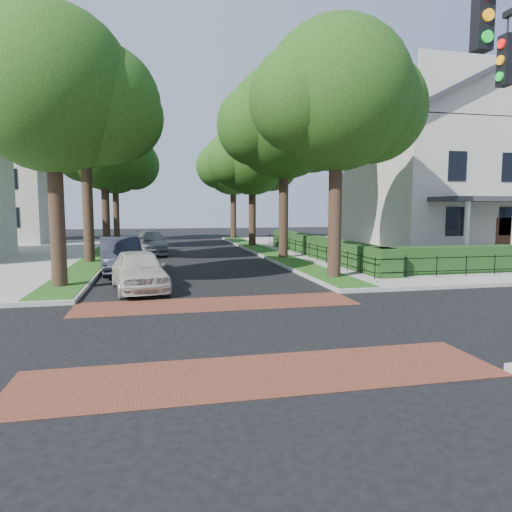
{
  "coord_description": "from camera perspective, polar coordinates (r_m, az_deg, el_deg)",
  "views": [
    {
      "loc": [
        -1.89,
        -11.19,
        3.08
      ],
      "look_at": [
        1.1,
        2.53,
        1.6
      ],
      "focal_mm": 32.0,
      "sensor_mm": 36.0,
      "label": 1
    }
  ],
  "objects": [
    {
      "name": "tree_left_back",
      "position": [
        44.77,
        -17.1,
        11.29
      ],
      "size": [
        7.75,
        6.66,
        10.44
      ],
      "color": "black",
      "rests_on": "sidewalk_nw"
    },
    {
      "name": "grass_strip_ne",
      "position": [
        31.29,
        1.21,
        0.65
      ],
      "size": [
        1.6,
        29.8,
        0.02
      ],
      "primitive_type": "cube",
      "color": "#164714",
      "rests_on": "sidewalk_ne"
    },
    {
      "name": "fence_main_road",
      "position": [
        27.73,
        6.21,
        0.84
      ],
      "size": [
        0.06,
        18.0,
        0.9
      ],
      "primitive_type": null,
      "color": "black",
      "rests_on": "sidewalk_ne"
    },
    {
      "name": "parked_car_rear",
      "position": [
        31.39,
        -13.04,
        1.63
      ],
      "size": [
        2.28,
        5.37,
        1.54
      ],
      "primitive_type": "imported",
      "rotation": [
        0.0,
        0.0,
        0.02
      ],
      "color": "slate",
      "rests_on": "ground"
    },
    {
      "name": "tree_right_back",
      "position": [
        45.24,
        -2.79,
        11.31
      ],
      "size": [
        7.5,
        6.45,
        10.2
      ],
      "color": "black",
      "rests_on": "sidewalk_ne"
    },
    {
      "name": "house_victorian",
      "position": [
        33.46,
        23.59,
        10.55
      ],
      "size": [
        13.0,
        13.05,
        12.48
      ],
      "color": "beige",
      "rests_on": "sidewalk_ne"
    },
    {
      "name": "parked_car_middle",
      "position": [
        22.7,
        -16.58,
        0.11
      ],
      "size": [
        2.48,
        5.33,
        1.69
      ],
      "primitive_type": "imported",
      "rotation": [
        0.0,
        0.0,
        0.14
      ],
      "color": "#202330",
      "rests_on": "ground"
    },
    {
      "name": "tree_left_mid",
      "position": [
        27.17,
        -20.39,
        16.81
      ],
      "size": [
        8.0,
        6.88,
        11.48
      ],
      "color": "black",
      "rests_on": "sidewalk_nw"
    },
    {
      "name": "tree_left_near",
      "position": [
        19.21,
        -23.76,
        18.11
      ],
      "size": [
        7.5,
        6.45,
        10.2
      ],
      "color": "black",
      "rests_on": "sidewalk_nw"
    },
    {
      "name": "tree_right_mid",
      "position": [
        27.92,
        3.61,
        16.12
      ],
      "size": [
        8.25,
        7.09,
        11.22
      ],
      "color": "black",
      "rests_on": "sidewalk_ne"
    },
    {
      "name": "ground",
      "position": [
        11.75,
        -2.66,
        -9.18
      ],
      "size": [
        120.0,
        120.0,
        0.0
      ],
      "primitive_type": "plane",
      "color": "black",
      "rests_on": "ground"
    },
    {
      "name": "crosswalk_far",
      "position": [
        14.83,
        -4.75,
        -5.97
      ],
      "size": [
        9.0,
        2.2,
        0.01
      ],
      "primitive_type": "cube",
      "color": "brown",
      "rests_on": "ground"
    },
    {
      "name": "grass_strip_nw",
      "position": [
        30.63,
        -18.85,
        0.21
      ],
      "size": [
        1.6,
        29.8,
        0.02
      ],
      "primitive_type": "cube",
      "color": "#164714",
      "rests_on": "sidewalk_nw"
    },
    {
      "name": "sidewalk_ne",
      "position": [
        37.12,
        22.92,
        0.89
      ],
      "size": [
        30.0,
        30.0,
        0.15
      ],
      "primitive_type": "cube",
      "color": "gray",
      "rests_on": "ground"
    },
    {
      "name": "crosswalk_near",
      "position": [
        8.76,
        0.98,
        -14.51
      ],
      "size": [
        9.0,
        2.2,
        0.01
      ],
      "primitive_type": "cube",
      "color": "brown",
      "rests_on": "ground"
    },
    {
      "name": "parked_car_front",
      "position": [
        17.64,
        -14.42,
        -1.71
      ],
      "size": [
        2.5,
        4.74,
        1.54
      ],
      "primitive_type": "imported",
      "rotation": [
        0.0,
        0.0,
        0.16
      ],
      "color": "beige",
      "rests_on": "ground"
    },
    {
      "name": "tree_right_near",
      "position": [
        20.4,
        10.12,
        18.8
      ],
      "size": [
        7.75,
        6.67,
        10.66
      ],
      "color": "black",
      "rests_on": "sidewalk_ne"
    },
    {
      "name": "tree_right_far",
      "position": [
        36.39,
        -0.39,
        12.04
      ],
      "size": [
        7.25,
        6.23,
        9.74
      ],
      "color": "black",
      "rests_on": "sidewalk_ne"
    },
    {
      "name": "tree_left_far",
      "position": [
        35.8,
        -18.3,
        12.18
      ],
      "size": [
        7.0,
        6.02,
        9.86
      ],
      "color": "black",
      "rests_on": "sidewalk_nw"
    },
    {
      "name": "hedge_main_road",
      "position": [
        27.98,
        7.77,
        1.18
      ],
      "size": [
        1.0,
        18.0,
        1.2
      ],
      "primitive_type": "cube",
      "color": "#163A14",
      "rests_on": "sidewalk_ne"
    }
  ]
}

